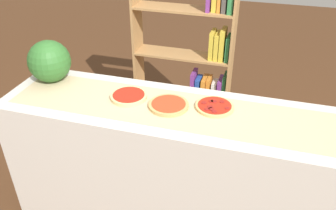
# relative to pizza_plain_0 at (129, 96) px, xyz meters

# --- Properties ---
(counter) EXTENTS (2.07, 0.58, 0.93)m
(counter) POSITION_rel_pizza_plain_0_xyz_m (0.27, -0.04, -0.48)
(counter) COLOR beige
(counter) RESTS_ON ground_plane
(parchment_paper) EXTENTS (1.92, 0.42, 0.00)m
(parchment_paper) POSITION_rel_pizza_plain_0_xyz_m (0.27, -0.04, -0.01)
(parchment_paper) COLOR tan
(parchment_paper) RESTS_ON counter
(pizza_plain_0) EXTENTS (0.23, 0.23, 0.02)m
(pizza_plain_0) POSITION_rel_pizza_plain_0_xyz_m (0.00, 0.00, 0.00)
(pizza_plain_0) COLOR #E5C17F
(pizza_plain_0) RESTS_ON parchment_paper
(pizza_plain_1) EXTENTS (0.24, 0.24, 0.02)m
(pizza_plain_1) POSITION_rel_pizza_plain_0_xyz_m (0.27, -0.03, -0.00)
(pizza_plain_1) COLOR tan
(pizza_plain_1) RESTS_ON parchment_paper
(pizza_pepperoni_2) EXTENTS (0.23, 0.23, 0.02)m
(pizza_pepperoni_2) POSITION_rel_pizza_plain_0_xyz_m (0.53, 0.03, -0.00)
(pizza_pepperoni_2) COLOR #DBB26B
(pizza_pepperoni_2) RESTS_ON parchment_paper
(watermelon) EXTENTS (0.28, 0.28, 0.28)m
(watermelon) POSITION_rel_pizza_plain_0_xyz_m (-0.59, 0.08, 0.13)
(watermelon) COLOR #2D6628
(watermelon) RESTS_ON counter
(bookshelf) EXTENTS (0.86, 0.24, 1.63)m
(bookshelf) POSITION_rel_pizza_plain_0_xyz_m (0.22, 1.00, -0.17)
(bookshelf) COLOR #A87A47
(bookshelf) RESTS_ON ground_plane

